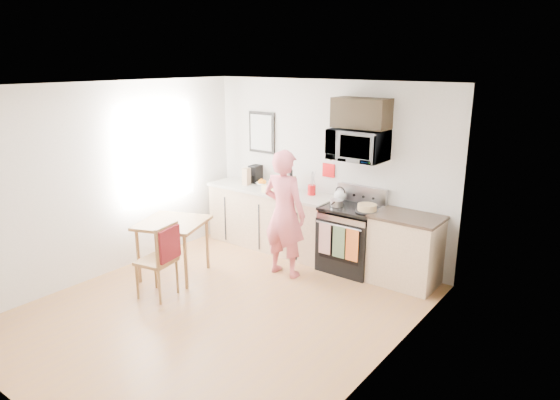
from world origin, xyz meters
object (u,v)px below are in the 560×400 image
Objects in this scene: person at (284,214)px; cake at (367,208)px; microwave at (358,145)px; dining_table at (173,228)px; chair at (164,251)px; range at (351,240)px.

person reaches higher than cake.
microwave is 2.73m from dining_table.
chair is (-1.37, -2.27, -1.14)m from microwave.
chair reaches higher than dining_table.
range is 0.61m from cake.
range is 2.56m from chair.
dining_table is at bearing -136.39° from microwave.
range reaches higher than cake.
chair is at bearing -49.78° from dining_table.
person is 1.88× the size of dining_table.
range is 1.53× the size of microwave.
cake is at bearing 36.09° from dining_table.
dining_table is 0.97× the size of chair.
range is 1.04m from person.
range is 0.67× the size of person.
person is (-0.65, -0.69, 0.44)m from range.
microwave is at bearing -131.47° from person.
microwave reaches higher than person.
chair is at bearing 61.56° from person.
dining_table is 0.70m from chair.
microwave is at bearing 143.56° from cake.
range reaches higher than chair.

